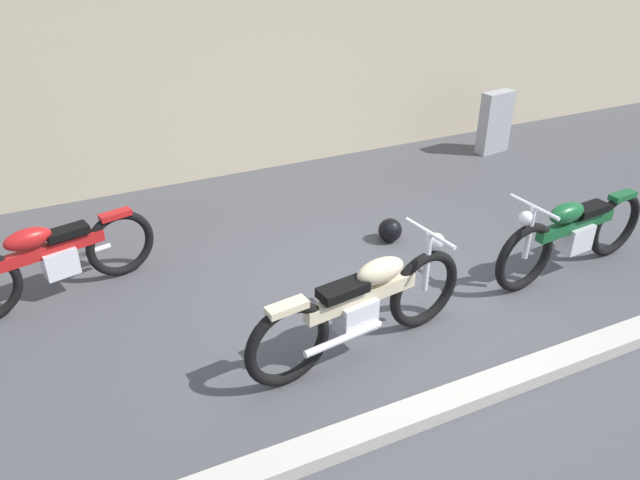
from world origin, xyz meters
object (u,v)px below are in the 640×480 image
helmet (390,230)px  motorcycle_green (572,233)px  stone_marker (495,122)px  motorcycle_red (51,258)px  motorcycle_cream (363,306)px

helmet → motorcycle_green: 1.92m
stone_marker → motorcycle_red: 6.51m
motorcycle_green → motorcycle_red: bearing=-25.1°
stone_marker → motorcycle_green: size_ratio=0.45×
stone_marker → motorcycle_cream: size_ratio=0.43×
helmet → motorcycle_red: (-3.52, 0.41, 0.30)m
stone_marker → motorcycle_cream: motorcycle_cream is taller
stone_marker → motorcycle_red: bearing=-168.0°
stone_marker → helmet: 3.37m
helmet → motorcycle_red: bearing=173.4°
motorcycle_red → motorcycle_green: (4.85, -1.75, 0.01)m
stone_marker → helmet: stone_marker is taller
motorcycle_cream → motorcycle_green: bearing=-2.9°
helmet → motorcycle_red: motorcycle_red is taller
motorcycle_cream → helmet: bearing=44.2°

